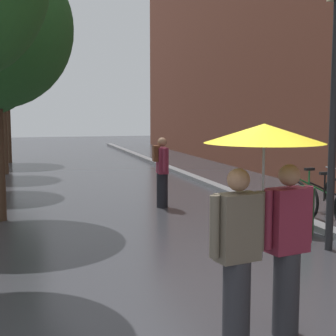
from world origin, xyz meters
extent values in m
plane|color=#38383D|center=(0.00, 0.00, 0.00)|extent=(80.00, 80.00, 0.00)
cube|color=slate|center=(3.20, 10.00, 0.06)|extent=(0.30, 36.00, 0.12)
cylinder|color=#473323|center=(-2.77, 13.97, 1.44)|extent=(0.25, 0.25, 2.87)
ellipsoid|color=#2D6628|center=(-2.77, 13.97, 3.97)|extent=(2.39, 2.39, 2.93)
cylinder|color=#473323|center=(-2.76, 18.12, 1.55)|extent=(0.23, 0.23, 3.11)
ellipsoid|color=#235623|center=(-2.76, 18.12, 4.41)|extent=(2.99, 2.99, 3.47)
torus|color=black|center=(3.61, 4.57, 0.35)|extent=(0.13, 0.70, 0.70)
cylinder|color=black|center=(4.02, 4.53, 0.55)|extent=(0.88, 0.13, 0.43)
cylinder|color=black|center=(3.92, 4.54, 0.62)|extent=(0.04, 0.04, 0.55)
cube|color=black|center=(3.92, 4.54, 0.93)|extent=(0.23, 0.12, 0.06)
torus|color=black|center=(4.73, 5.36, 0.35)|extent=(0.12, 0.70, 0.70)
torus|color=black|center=(3.72, 5.27, 0.35)|extent=(0.12, 0.70, 0.70)
cylinder|color=#1E7A38|center=(4.12, 5.30, 0.55)|extent=(0.88, 0.12, 0.43)
cylinder|color=#1E7A38|center=(4.02, 5.29, 0.62)|extent=(0.04, 0.04, 0.55)
cube|color=black|center=(4.02, 5.29, 0.93)|extent=(0.23, 0.12, 0.06)
cylinder|color=#1E7A38|center=(4.65, 5.35, 0.64)|extent=(0.04, 0.04, 0.58)
cylinder|color=#9E9EA3|center=(4.65, 5.35, 0.93)|extent=(0.07, 0.46, 0.03)
cylinder|color=#2D2D33|center=(-0.16, -0.23, 0.42)|extent=(0.26, 0.26, 0.83)
cube|color=#665B4C|center=(-0.16, -0.23, 1.15)|extent=(0.43, 0.29, 0.63)
sphere|color=#9E7051|center=(-0.16, -0.23, 1.59)|extent=(0.21, 0.21, 0.21)
cylinder|color=#665B4C|center=(-0.40, -0.27, 1.18)|extent=(0.09, 0.09, 0.56)
cylinder|color=#665B4C|center=(0.09, -0.18, 1.18)|extent=(0.09, 0.09, 0.56)
cylinder|color=#2D2D33|center=(0.42, -0.11, 0.42)|extent=(0.26, 0.26, 0.84)
cube|color=maroon|center=(0.42, -0.11, 1.15)|extent=(0.43, 0.29, 0.63)
sphere|color=#9E7051|center=(0.42, -0.11, 1.59)|extent=(0.21, 0.21, 0.21)
cylinder|color=maroon|center=(0.18, -0.16, 1.19)|extent=(0.09, 0.09, 0.57)
cylinder|color=maroon|center=(0.67, -0.07, 1.19)|extent=(0.09, 0.09, 0.57)
cylinder|color=#9E9EA3|center=(0.13, -0.15, 1.36)|extent=(0.02, 0.02, 1.13)
cone|color=yellow|center=(0.13, -0.15, 2.00)|extent=(1.13, 1.13, 0.18)
cylinder|color=black|center=(2.60, 2.39, 1.93)|extent=(0.12, 0.12, 3.87)
cylinder|color=#1E4C28|center=(2.74, 3.46, 0.42)|extent=(0.44, 0.44, 0.85)
cylinder|color=black|center=(0.98, 6.55, 0.39)|extent=(0.26, 0.26, 0.79)
cube|color=maroon|center=(0.98, 6.55, 1.09)|extent=(0.25, 0.42, 0.59)
sphere|color=#9E7051|center=(0.98, 6.55, 1.51)|extent=(0.21, 0.21, 0.21)
cylinder|color=maroon|center=(0.99, 6.80, 1.12)|extent=(0.09, 0.09, 0.53)
cylinder|color=maroon|center=(0.96, 6.30, 1.12)|extent=(0.09, 0.09, 0.53)
cube|color=#592D19|center=(0.84, 6.56, 1.25)|extent=(0.16, 0.27, 0.36)
camera|label=1|loc=(-1.98, -4.30, 2.20)|focal=52.85mm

